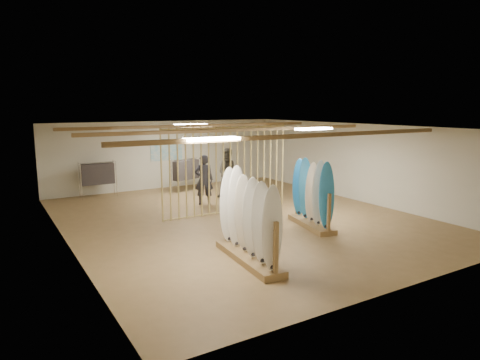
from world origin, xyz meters
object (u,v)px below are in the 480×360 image
shopper_a (204,176)px  shopper_b (229,170)px  rack_left (249,232)px  clothing_rack_a (98,174)px  rack_right (312,204)px  clothing_rack_b (186,170)px

shopper_a → shopper_b: bearing=-131.6°
rack_left → clothing_rack_a: 8.75m
rack_left → shopper_a: bearing=78.9°
rack_right → shopper_b: bearing=103.7°
rack_left → clothing_rack_b: rack_left is taller
clothing_rack_b → shopper_a: 2.53m
clothing_rack_a → shopper_b: (4.19, -2.61, 0.17)m
shopper_a → rack_left: bearing=99.5°
rack_right → rack_left: bearing=-142.3°
shopper_a → shopper_b: size_ratio=0.94×
clothing_rack_a → rack_right: bearing=-60.0°
clothing_rack_a → shopper_a: size_ratio=0.69×
clothing_rack_a → shopper_a: (2.89, -3.15, 0.10)m
shopper_a → clothing_rack_b: bearing=-73.9°
rack_right → shopper_a: size_ratio=1.04×
clothing_rack_a → clothing_rack_b: size_ratio=1.02×
rack_right → shopper_a: 4.33m
clothing_rack_b → rack_right: bearing=-101.2°
rack_right → clothing_rack_b: size_ratio=1.53×
clothing_rack_b → clothing_rack_a: bearing=149.3°
shopper_a → rack_right: bearing=134.9°
rack_right → clothing_rack_a: rack_right is taller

